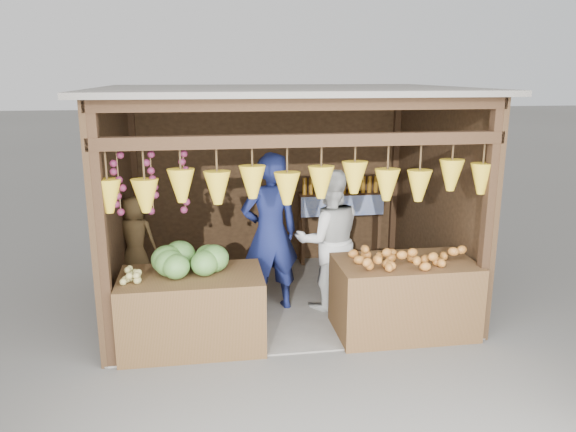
# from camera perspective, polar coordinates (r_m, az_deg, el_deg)

# --- Properties ---
(ground) EXTENTS (80.00, 80.00, 0.00)m
(ground) POSITION_cam_1_polar(r_m,az_deg,el_deg) (7.32, -0.44, -8.34)
(ground) COLOR #514F49
(ground) RESTS_ON ground
(stall_structure) EXTENTS (4.30, 3.30, 2.66)m
(stall_structure) POSITION_cam_1_polar(r_m,az_deg,el_deg) (6.81, -0.70, 4.56)
(stall_structure) COLOR slate
(stall_structure) RESTS_ON ground
(back_shelf) EXTENTS (1.25, 0.32, 1.32)m
(back_shelf) POSITION_cam_1_polar(r_m,az_deg,el_deg) (8.45, 5.34, 0.94)
(back_shelf) COLOR #382314
(back_shelf) RESTS_ON ground
(counter_left) EXTENTS (1.48, 0.85, 0.79)m
(counter_left) POSITION_cam_1_polar(r_m,az_deg,el_deg) (6.07, -9.69, -9.43)
(counter_left) COLOR #473217
(counter_left) RESTS_ON ground
(counter_right) EXTENTS (1.51, 0.85, 0.83)m
(counter_right) POSITION_cam_1_polar(r_m,az_deg,el_deg) (6.41, 11.65, -8.03)
(counter_right) COLOR #4B3119
(counter_right) RESTS_ON ground
(stool) EXTENTS (0.29, 0.29, 0.28)m
(stool) POSITION_cam_1_polar(r_m,az_deg,el_deg) (7.46, -14.91, -7.25)
(stool) COLOR black
(stool) RESTS_ON ground
(man_standing) EXTENTS (0.79, 0.60, 1.94)m
(man_standing) POSITION_cam_1_polar(r_m,az_deg,el_deg) (6.67, -1.83, -1.77)
(man_standing) COLOR #141B4C
(man_standing) RESTS_ON ground
(woman_standing) EXTENTS (0.87, 0.69, 1.73)m
(woman_standing) POSITION_cam_1_polar(r_m,az_deg,el_deg) (6.79, 4.15, -2.46)
(woman_standing) COLOR silver
(woman_standing) RESTS_ON ground
(vendor_seated) EXTENTS (0.61, 0.49, 1.08)m
(vendor_seated) POSITION_cam_1_polar(r_m,az_deg,el_deg) (7.25, -15.25, -2.25)
(vendor_seated) COLOR brown
(vendor_seated) RESTS_ON stool
(melon_pile) EXTENTS (1.00, 0.50, 0.32)m
(melon_pile) POSITION_cam_1_polar(r_m,az_deg,el_deg) (5.92, -10.04, -4.28)
(melon_pile) COLOR #1B5015
(melon_pile) RESTS_ON counter_left
(tanfruit_pile) EXTENTS (0.34, 0.40, 0.13)m
(tanfruit_pile) POSITION_cam_1_polar(r_m,az_deg,el_deg) (5.89, -16.00, -5.74)
(tanfruit_pile) COLOR #A3994B
(tanfruit_pile) RESTS_ON counter_left
(mango_pile) EXTENTS (1.40, 0.64, 0.22)m
(mango_pile) POSITION_cam_1_polar(r_m,az_deg,el_deg) (6.20, 12.67, -3.72)
(mango_pile) COLOR #D5421C
(mango_pile) RESTS_ON counter_right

